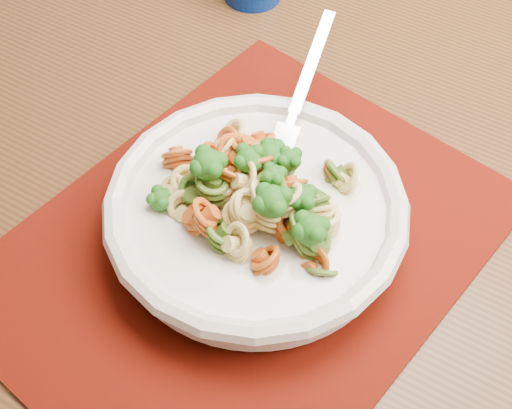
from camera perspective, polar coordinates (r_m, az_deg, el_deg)
dining_table at (r=0.77m, az=-4.33°, el=-1.21°), size 1.62×1.37×0.76m
placemat at (r=0.62m, az=-0.84°, el=-3.35°), size 0.50×0.43×0.00m
pasta_bowl at (r=0.60m, az=0.00°, el=-0.59°), size 0.26×0.26×0.05m
pasta_broccoli_heap at (r=0.59m, az=0.00°, el=0.35°), size 0.22×0.22×0.06m
fork at (r=0.64m, az=2.34°, el=5.38°), size 0.16×0.12×0.08m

